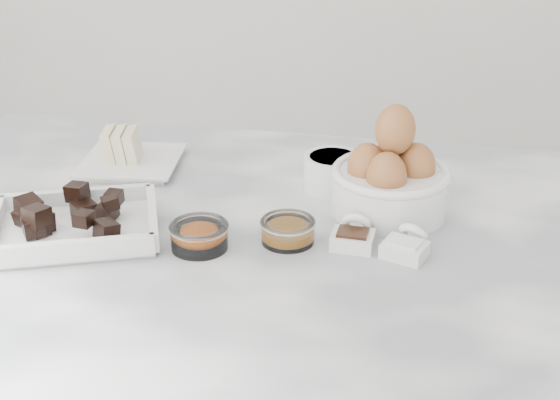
# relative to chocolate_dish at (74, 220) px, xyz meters

# --- Properties ---
(marble_slab) EXTENTS (1.20, 0.80, 0.04)m
(marble_slab) POSITION_rel_chocolate_dish_xyz_m (0.25, 0.06, -0.04)
(marble_slab) COLOR white
(marble_slab) RESTS_ON cabinet
(chocolate_dish) EXTENTS (0.27, 0.24, 0.06)m
(chocolate_dish) POSITION_rel_chocolate_dish_xyz_m (0.00, 0.00, 0.00)
(chocolate_dish) COLOR white
(chocolate_dish) RESTS_ON marble_slab
(butter_plate) EXTENTS (0.17, 0.17, 0.06)m
(butter_plate) POSITION_rel_chocolate_dish_xyz_m (-0.02, 0.25, -0.00)
(butter_plate) COLOR white
(butter_plate) RESTS_ON marble_slab
(sugar_ramekin) EXTENTS (0.09, 0.09, 0.05)m
(sugar_ramekin) POSITION_rel_chocolate_dish_xyz_m (0.33, 0.23, 0.01)
(sugar_ramekin) COLOR white
(sugar_ramekin) RESTS_ON marble_slab
(egg_bowl) EXTENTS (0.17, 0.17, 0.17)m
(egg_bowl) POSITION_rel_chocolate_dish_xyz_m (0.42, 0.16, 0.03)
(egg_bowl) COLOR white
(egg_bowl) RESTS_ON marble_slab
(honey_bowl) EXTENTS (0.08, 0.08, 0.03)m
(honey_bowl) POSITION_rel_chocolate_dish_xyz_m (0.29, 0.04, -0.01)
(honey_bowl) COLOR white
(honey_bowl) RESTS_ON marble_slab
(zest_bowl) EXTENTS (0.08, 0.08, 0.04)m
(zest_bowl) POSITION_rel_chocolate_dish_xyz_m (0.18, 0.00, -0.00)
(zest_bowl) COLOR white
(zest_bowl) RESTS_ON marble_slab
(vanilla_spoon) EXTENTS (0.06, 0.07, 0.04)m
(vanilla_spoon) POSITION_rel_chocolate_dish_xyz_m (0.38, 0.05, -0.01)
(vanilla_spoon) COLOR white
(vanilla_spoon) RESTS_ON marble_slab
(salt_spoon) EXTENTS (0.07, 0.08, 0.04)m
(salt_spoon) POSITION_rel_chocolate_dish_xyz_m (0.45, 0.04, -0.01)
(salt_spoon) COLOR white
(salt_spoon) RESTS_ON marble_slab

